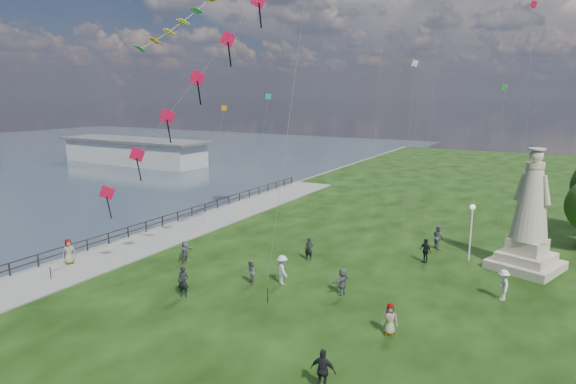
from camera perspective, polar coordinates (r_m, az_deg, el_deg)
The scene contains 18 objects.
waterfront at distance 42.31m, azimuth -16.40°, elevation -5.26°, with size 200.00×200.00×1.51m.
pier_pavilion at distance 90.56m, azimuth -17.80°, elevation 4.65°, with size 30.00×8.00×4.40m.
statue at distance 36.47m, azimuth 26.69°, elevation -3.47°, with size 5.20×5.20×8.33m.
lamppost at distance 36.65m, azimuth 20.94°, elevation -3.15°, with size 0.39×0.39×4.18m.
person_0 at distance 29.55m, azimuth -12.30°, elevation -10.34°, with size 0.68×0.45×1.88m, color black.
person_1 at distance 30.85m, azimuth -4.49°, elevation -9.46°, with size 0.76×0.47×1.56m, color #595960.
person_2 at distance 30.75m, azimuth -0.69°, elevation -9.19°, with size 1.20×0.62×1.86m, color silver.
person_3 at distance 20.66m, azimuth 4.19°, elevation -20.34°, with size 1.07×0.55×1.82m, color black.
person_4 at distance 25.30m, azimuth 11.97°, elevation -14.51°, with size 0.79×0.49×1.62m, color #595960.
person_5 at distance 35.43m, azimuth -12.09°, elevation -6.88°, with size 1.44×0.62×1.56m, color #595960.
person_6 at distance 34.98m, azimuth 2.50°, elevation -6.77°, with size 0.61×0.40×1.68m, color black.
person_7 at distance 39.25m, azimuth 17.37°, elevation -5.11°, with size 0.90×0.56×1.86m, color #595960.
person_8 at distance 31.13m, azimuth 24.13°, elevation -10.02°, with size 1.18×0.61×1.83m, color silver.
person_9 at distance 35.88m, azimuth 15.97°, elevation -6.68°, with size 1.03×0.53×1.75m, color black.
person_10 at distance 37.31m, azimuth -24.53°, elevation -6.56°, with size 0.87×0.54×1.79m, color #595960.
person_11 at distance 29.41m, azimuth 6.45°, elevation -10.49°, with size 1.52×0.66×1.64m, color #595960.
red_kite_train at distance 31.72m, azimuth -12.76°, elevation 10.21°, with size 10.82×9.35×18.12m.
small_kites at distance 43.29m, azimuth 15.19°, elevation 14.04°, with size 31.74×16.27×25.59m.
Camera 1 is at (14.27, -18.92, 11.80)m, focal length 30.00 mm.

